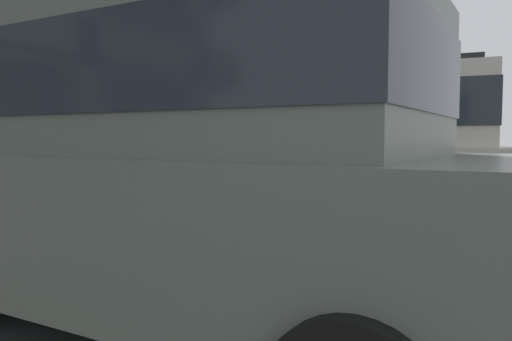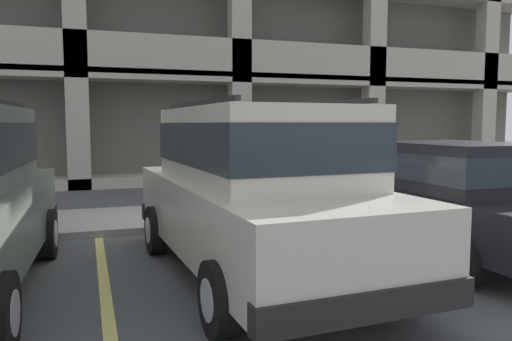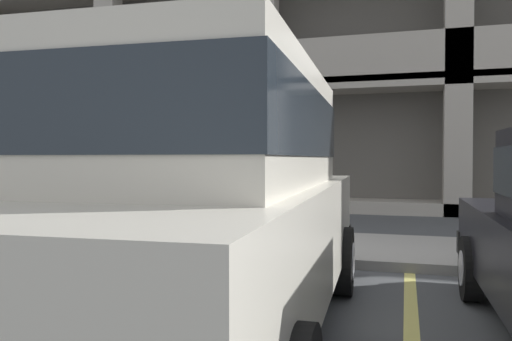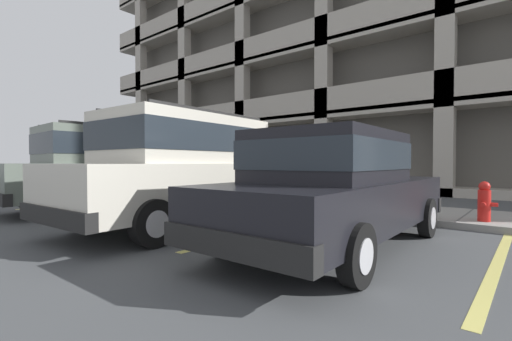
% 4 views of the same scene
% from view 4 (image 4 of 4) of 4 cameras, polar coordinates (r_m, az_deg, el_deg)
% --- Properties ---
extents(ground_plane, '(80.00, 80.00, 0.10)m').
position_cam_4_polar(ground_plane, '(8.32, 1.43, -6.96)').
color(ground_plane, '#444749').
extents(sidewalk, '(40.00, 2.20, 0.12)m').
position_cam_4_polar(sidewalk, '(9.36, 6.36, -5.37)').
color(sidewalk, gray).
rests_on(sidewalk, ground_plane).
extents(parking_stall_lines, '(12.77, 4.80, 0.01)m').
position_cam_4_polar(parking_stall_lines, '(6.28, 4.98, -9.19)').
color(parking_stall_lines, '#DBD16B').
rests_on(parking_stall_lines, ground_plane).
extents(silver_suv, '(2.18, 4.87, 2.03)m').
position_cam_4_polar(silver_suv, '(6.40, -11.34, 0.76)').
color(silver_suv, beige).
rests_on(silver_suv, ground_plane).
extents(red_sedan, '(2.18, 4.87, 2.03)m').
position_cam_4_polar(red_sedan, '(9.32, -23.39, 0.84)').
color(red_sedan, '#5B665B').
rests_on(red_sedan, ground_plane).
extents(dark_hatchback, '(1.88, 4.50, 1.54)m').
position_cam_4_polar(dark_hatchback, '(4.74, 12.97, -2.65)').
color(dark_hatchback, black).
rests_on(dark_hatchback, ground_plane).
extents(parking_meter_near, '(0.35, 0.12, 1.43)m').
position_cam_4_polar(parking_meter_near, '(8.35, 4.41, 1.57)').
color(parking_meter_near, '#47474C').
rests_on(parking_meter_near, sidewalk).
extents(parking_meter_far, '(0.15, 0.12, 1.43)m').
position_cam_4_polar(parking_meter_far, '(13.05, -19.02, 0.86)').
color(parking_meter_far, '#47474C').
rests_on(parking_meter_far, sidewalk).
extents(parking_garage, '(32.00, 10.00, 16.25)m').
position_cam_4_polar(parking_garage, '(20.49, 18.54, 19.39)').
color(parking_garage, '#5C5851').
rests_on(parking_garage, ground_plane).
extents(fire_hydrant, '(0.30, 0.30, 0.70)m').
position_cam_4_polar(fire_hydrant, '(7.20, 33.79, -4.35)').
color(fire_hydrant, red).
rests_on(fire_hydrant, sidewalk).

